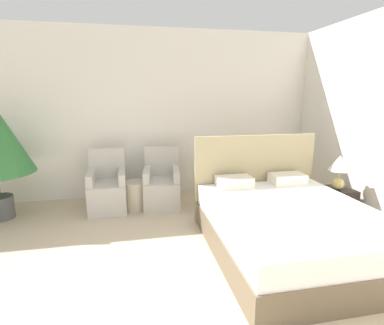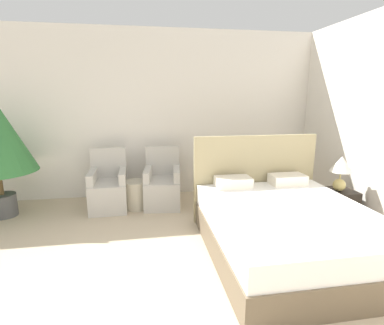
% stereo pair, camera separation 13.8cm
% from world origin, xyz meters
% --- Properties ---
extents(wall_back, '(10.00, 0.06, 2.90)m').
position_xyz_m(wall_back, '(0.00, 3.64, 1.45)').
color(wall_back, silver).
rests_on(wall_back, ground_plane).
extents(bed, '(1.79, 2.15, 1.24)m').
position_xyz_m(bed, '(1.41, 1.23, 0.31)').
color(bed, brown).
rests_on(bed, ground_plane).
extents(armchair_near_window_left, '(0.58, 0.68, 0.95)m').
position_xyz_m(armchair_near_window_left, '(-0.74, 2.98, 0.30)').
color(armchair_near_window_left, '#B7B2A8').
rests_on(armchair_near_window_left, ground_plane).
extents(armchair_near_window_right, '(0.64, 0.73, 0.95)m').
position_xyz_m(armchair_near_window_right, '(0.12, 2.98, 0.30)').
color(armchair_near_window_right, '#B7B2A8').
rests_on(armchair_near_window_right, ground_plane).
extents(nightstand, '(0.46, 0.43, 0.46)m').
position_xyz_m(nightstand, '(2.56, 1.95, 0.23)').
color(nightstand, black).
rests_on(nightstand, ground_plane).
extents(table_lamp, '(0.31, 0.31, 0.50)m').
position_xyz_m(table_lamp, '(2.55, 1.92, 0.79)').
color(table_lamp, tan).
rests_on(table_lamp, nightstand).
extents(side_table, '(0.39, 0.39, 0.45)m').
position_xyz_m(side_table, '(-0.31, 2.92, 0.23)').
color(side_table, '#B7AD93').
rests_on(side_table, ground_plane).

